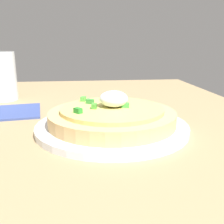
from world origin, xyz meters
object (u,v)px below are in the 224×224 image
at_px(plate, 112,127).
at_px(napkin, 10,112).
at_px(pizza, 112,115).
at_px(cup_near, 1,77).

relative_size(plate, napkin, 2.09).
distance_m(plate, pizza, 0.02).
distance_m(plate, cup_near, 0.37).
bearing_deg(plate, pizza, -14.00).
height_order(pizza, cup_near, cup_near).
bearing_deg(napkin, plate, -123.22).
xyz_separation_m(plate, pizza, (0.00, -0.00, 0.02)).
xyz_separation_m(plate, napkin, (0.13, 0.20, -0.00)).
relative_size(cup_near, napkin, 0.99).
bearing_deg(cup_near, pizza, -136.69).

